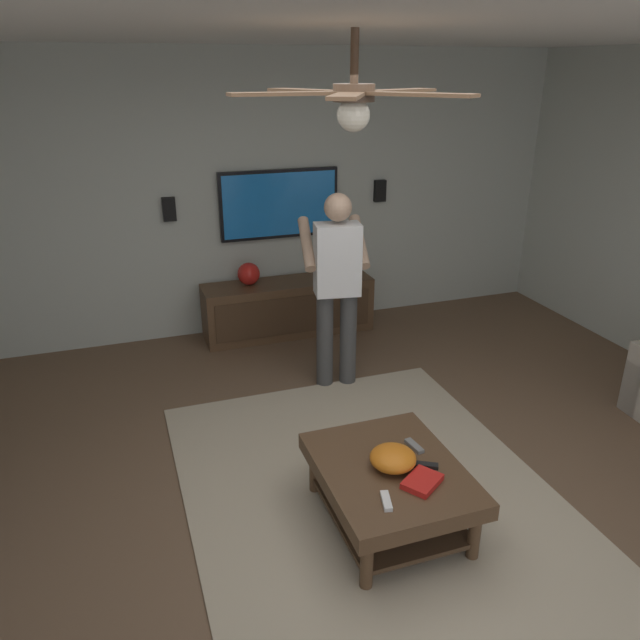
{
  "coord_description": "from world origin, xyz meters",
  "views": [
    {
      "loc": [
        -2.81,
        1.27,
        2.53
      ],
      "look_at": [
        0.83,
        0.01,
        0.94
      ],
      "focal_mm": 34.49,
      "sensor_mm": 36.0,
      "label": 1
    }
  ],
  "objects_px": {
    "coffee_table": "(390,481)",
    "vase_round": "(249,274)",
    "remote_grey": "(414,446)",
    "wall_speaker_right": "(169,209)",
    "bowl": "(393,458)",
    "ceiling_fan": "(353,99)",
    "tv": "(279,204)",
    "remote_black": "(425,465)",
    "media_console": "(288,307)",
    "wall_speaker_left": "(380,191)",
    "book": "(422,482)",
    "remote_white": "(386,501)",
    "person_standing": "(337,280)"
  },
  "relations": [
    {
      "from": "tv",
      "to": "wall_speaker_right",
      "type": "xyz_separation_m",
      "value": [
        0.01,
        1.06,
        0.02
      ]
    },
    {
      "from": "bowl",
      "to": "ceiling_fan",
      "type": "relative_size",
      "value": 0.23
    },
    {
      "from": "media_console",
      "to": "ceiling_fan",
      "type": "height_order",
      "value": "ceiling_fan"
    },
    {
      "from": "tv",
      "to": "remote_black",
      "type": "distance_m",
      "value": 3.36
    },
    {
      "from": "remote_white",
      "to": "book",
      "type": "distance_m",
      "value": 0.26
    },
    {
      "from": "bowl",
      "to": "wall_speaker_right",
      "type": "relative_size",
      "value": 1.22
    },
    {
      "from": "media_console",
      "to": "wall_speaker_left",
      "type": "bearing_deg",
      "value": 103.17
    },
    {
      "from": "media_console",
      "to": "book",
      "type": "relative_size",
      "value": 7.73
    },
    {
      "from": "person_standing",
      "to": "remote_grey",
      "type": "height_order",
      "value": "person_standing"
    },
    {
      "from": "wall_speaker_right",
      "to": "tv",
      "type": "bearing_deg",
      "value": -90.71
    },
    {
      "from": "book",
      "to": "tv",
      "type": "bearing_deg",
      "value": -126.87
    },
    {
      "from": "bowl",
      "to": "remote_grey",
      "type": "distance_m",
      "value": 0.25
    },
    {
      "from": "wall_speaker_left",
      "to": "ceiling_fan",
      "type": "bearing_deg",
      "value": 152.9
    },
    {
      "from": "book",
      "to": "wall_speaker_right",
      "type": "distance_m",
      "value": 3.62
    },
    {
      "from": "media_console",
      "to": "vase_round",
      "type": "relative_size",
      "value": 7.73
    },
    {
      "from": "media_console",
      "to": "vase_round",
      "type": "bearing_deg",
      "value": -97.37
    },
    {
      "from": "remote_grey",
      "to": "ceiling_fan",
      "type": "xyz_separation_m",
      "value": [
        0.08,
        0.41,
        1.98
      ]
    },
    {
      "from": "bowl",
      "to": "wall_speaker_right",
      "type": "height_order",
      "value": "wall_speaker_right"
    },
    {
      "from": "tv",
      "to": "ceiling_fan",
      "type": "height_order",
      "value": "ceiling_fan"
    },
    {
      "from": "tv",
      "to": "vase_round",
      "type": "distance_m",
      "value": 0.75
    },
    {
      "from": "wall_speaker_left",
      "to": "remote_grey",
      "type": "bearing_deg",
      "value": 160.02
    },
    {
      "from": "remote_black",
      "to": "remote_grey",
      "type": "distance_m",
      "value": 0.2
    },
    {
      "from": "wall_speaker_right",
      "to": "ceiling_fan",
      "type": "xyz_separation_m",
      "value": [
        -2.98,
        -0.62,
        1.09
      ]
    },
    {
      "from": "media_console",
      "to": "remote_grey",
      "type": "height_order",
      "value": "media_console"
    },
    {
      "from": "coffee_table",
      "to": "remote_black",
      "type": "relative_size",
      "value": 6.67
    },
    {
      "from": "bowl",
      "to": "remote_white",
      "type": "distance_m",
      "value": 0.33
    },
    {
      "from": "wall_speaker_right",
      "to": "vase_round",
      "type": "bearing_deg",
      "value": -106.67
    },
    {
      "from": "remote_grey",
      "to": "wall_speaker_right",
      "type": "height_order",
      "value": "wall_speaker_right"
    },
    {
      "from": "bowl",
      "to": "wall_speaker_left",
      "type": "distance_m",
      "value": 3.57
    },
    {
      "from": "remote_grey",
      "to": "coffee_table",
      "type": "bearing_deg",
      "value": -67.86
    },
    {
      "from": "tv",
      "to": "book",
      "type": "relative_size",
      "value": 5.44
    },
    {
      "from": "media_console",
      "to": "remote_black",
      "type": "relative_size",
      "value": 11.33
    },
    {
      "from": "book",
      "to": "bowl",
      "type": "bearing_deg",
      "value": -100.85
    },
    {
      "from": "media_console",
      "to": "remote_white",
      "type": "xyz_separation_m",
      "value": [
        -3.21,
        0.4,
        0.14
      ]
    },
    {
      "from": "bowl",
      "to": "vase_round",
      "type": "relative_size",
      "value": 1.22
    },
    {
      "from": "coffee_table",
      "to": "tv",
      "type": "height_order",
      "value": "tv"
    },
    {
      "from": "remote_white",
      "to": "vase_round",
      "type": "distance_m",
      "value": 3.27
    },
    {
      "from": "remote_white",
      "to": "remote_grey",
      "type": "relative_size",
      "value": 1.0
    },
    {
      "from": "person_standing",
      "to": "remote_grey",
      "type": "distance_m",
      "value": 1.73
    },
    {
      "from": "media_console",
      "to": "bowl",
      "type": "distance_m",
      "value": 2.95
    },
    {
      "from": "coffee_table",
      "to": "vase_round",
      "type": "bearing_deg",
      "value": 2.67
    },
    {
      "from": "tv",
      "to": "bowl",
      "type": "xyz_separation_m",
      "value": [
        -3.18,
        0.23,
        -0.82
      ]
    },
    {
      "from": "remote_grey",
      "to": "ceiling_fan",
      "type": "bearing_deg",
      "value": -108.37
    },
    {
      "from": "vase_round",
      "to": "wall_speaker_right",
      "type": "relative_size",
      "value": 1.0
    },
    {
      "from": "media_console",
      "to": "book",
      "type": "distance_m",
      "value": 3.14
    },
    {
      "from": "wall_speaker_left",
      "to": "tv",
      "type": "bearing_deg",
      "value": 90.69
    },
    {
      "from": "remote_grey",
      "to": "wall_speaker_right",
      "type": "distance_m",
      "value": 3.35
    },
    {
      "from": "bowl",
      "to": "remote_grey",
      "type": "xyz_separation_m",
      "value": [
        0.13,
        -0.21,
        -0.05
      ]
    },
    {
      "from": "bowl",
      "to": "remote_black",
      "type": "xyz_separation_m",
      "value": [
        -0.06,
        -0.18,
        -0.05
      ]
    },
    {
      "from": "tv",
      "to": "ceiling_fan",
      "type": "distance_m",
      "value": 3.2
    }
  ]
}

